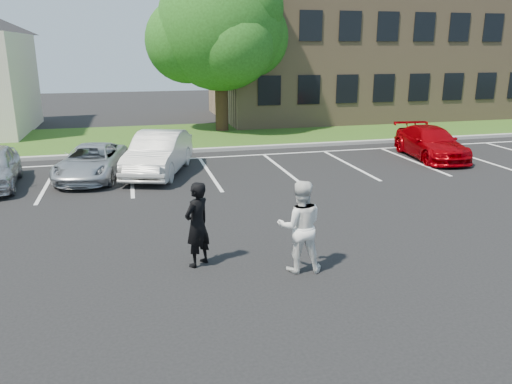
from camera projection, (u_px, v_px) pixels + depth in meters
ground_plane at (267, 259)px, 10.99m from camera, size 90.00×90.00×0.00m
curb at (195, 150)px, 22.14m from camera, size 40.00×0.30×0.15m
grass_strip at (185, 136)px, 25.87m from camera, size 44.00×8.00×0.08m
stall_lines at (241, 165)px, 19.65m from camera, size 34.00×5.36×0.01m
office_building at (381, 52)px, 33.60m from camera, size 22.40×10.40×8.30m
tree at (221, 30)px, 26.22m from camera, size 7.80×7.20×8.80m
man_black_suit at (197, 224)px, 10.42m from camera, size 0.79×0.77×1.83m
man_white_shirt at (300, 226)px, 10.17m from camera, size 1.06×0.89×1.93m
car_silver_minivan at (92, 162)px, 17.62m from camera, size 2.71×4.51×1.17m
car_white_sedan at (159, 153)px, 18.20m from camera, size 2.97×4.88×1.52m
car_red_compact at (431, 143)px, 20.79m from camera, size 2.31×4.62×1.29m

